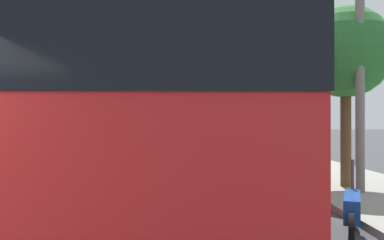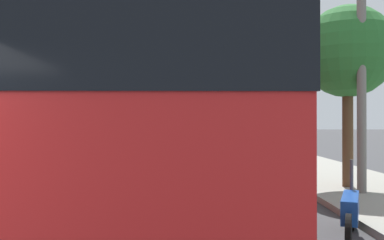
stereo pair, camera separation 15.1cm
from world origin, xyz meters
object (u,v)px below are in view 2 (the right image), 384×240
coach_bus (173,116)px  car_side_street (145,132)px  utility_pole (361,37)px  car_far_distant (131,136)px  motorcycle_mid_row (350,212)px  car_oncoming (189,132)px  roadside_tree_mid_block (348,53)px

coach_bus → car_side_street: 41.39m
utility_pole → coach_bus: bearing=107.4°
car_far_distant → utility_pole: utility_pole is taller
car_far_distant → car_side_street: car_far_distant is taller
motorcycle_mid_row → utility_pole: size_ratio=0.26×
coach_bus → car_oncoming: coach_bus is taller
coach_bus → roadside_tree_mid_block: 5.59m
car_oncoming → car_far_distant: bearing=162.2°
roadside_tree_mid_block → utility_pole: size_ratio=0.63×
roadside_tree_mid_block → car_side_street: bearing=14.4°
motorcycle_mid_row → car_far_distant: size_ratio=0.47×
coach_bus → motorcycle_mid_row: 4.08m
coach_bus → car_side_street: size_ratio=2.71×
motorcycle_mid_row → roadside_tree_mid_block: size_ratio=0.40×
coach_bus → car_far_distant: size_ratio=2.76×
coach_bus → car_side_street: bearing=6.3°
motorcycle_mid_row → utility_pole: (3.82, -1.72, 3.56)m
coach_bus → car_far_distant: bearing=9.2°
car_far_distant → utility_pole: size_ratio=0.55×
car_far_distant → car_oncoming: car_oncoming is taller
car_side_street → utility_pole: utility_pole is taller
car_far_distant → roadside_tree_mid_block: 25.18m
car_far_distant → car_oncoming: 14.52m
roadside_tree_mid_block → utility_pole: 1.04m
car_oncoming → roadside_tree_mid_block: (-36.95, -4.66, 3.09)m
motorcycle_mid_row → utility_pole: 5.50m
car_side_street → car_far_distant: bearing=1.7°
motorcycle_mid_row → car_oncoming: 41.89m
car_far_distant → car_oncoming: bearing=160.0°
roadside_tree_mid_block → coach_bus: bearing=117.8°
coach_bus → car_oncoming: size_ratio=2.82×
motorcycle_mid_row → utility_pole: bearing=-1.9°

